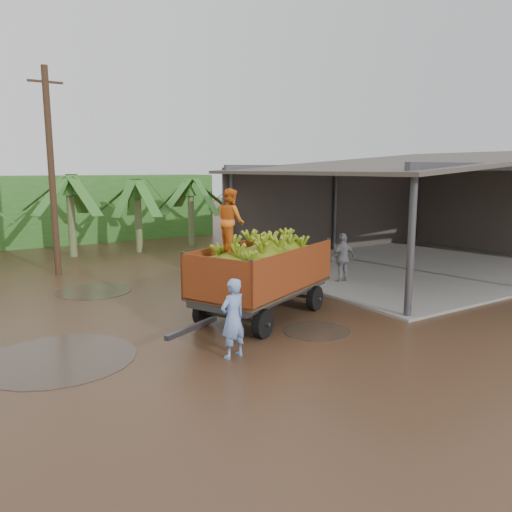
# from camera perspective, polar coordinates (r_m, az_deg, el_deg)

# --- Properties ---
(ground) EXTENTS (100.00, 100.00, 0.00)m
(ground) POSITION_cam_1_polar(r_m,az_deg,el_deg) (13.90, -10.08, -6.69)
(ground) COLOR black
(ground) RESTS_ON ground
(packing_shed) EXTENTS (12.78, 10.80, 4.76)m
(packing_shed) POSITION_cam_1_polar(r_m,az_deg,el_deg) (21.98, 17.44, 5.72)
(packing_shed) COLOR gray
(packing_shed) RESTS_ON ground
(hedge_north) EXTENTS (22.00, 3.00, 3.60)m
(hedge_north) POSITION_cam_1_polar(r_m,az_deg,el_deg) (28.59, -26.49, 4.58)
(hedge_north) COLOR #2D661E
(hedge_north) RESTS_ON ground
(banana_trailer) EXTENTS (5.73, 3.60, 3.49)m
(banana_trailer) POSITION_cam_1_polar(r_m,az_deg,el_deg) (13.16, 0.63, -1.72)
(banana_trailer) COLOR #A53F17
(banana_trailer) RESTS_ON ground
(man_blue) EXTENTS (0.69, 0.52, 1.71)m
(man_blue) POSITION_cam_1_polar(r_m,az_deg,el_deg) (10.51, -2.66, -7.13)
(man_blue) COLOR #7291D0
(man_blue) RESTS_ON ground
(man_grey) EXTENTS (1.05, 0.46, 1.77)m
(man_grey) POSITION_cam_1_polar(r_m,az_deg,el_deg) (17.52, 9.89, -0.27)
(man_grey) COLOR gray
(man_grey) RESTS_ON ground
(utility_pole) EXTENTS (1.20, 0.24, 7.55)m
(utility_pole) POSITION_cam_1_polar(r_m,az_deg,el_deg) (19.90, -22.33, 8.88)
(utility_pole) COLOR #47301E
(utility_pole) RESTS_ON ground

